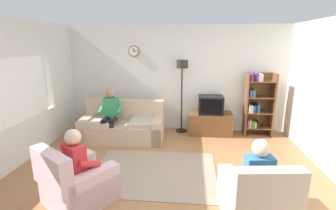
% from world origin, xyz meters
% --- Properties ---
extents(ground_plane, '(12.00, 12.00, 0.00)m').
position_xyz_m(ground_plane, '(0.00, 0.00, 0.00)').
color(ground_plane, '#9E6B42').
extents(back_wall_assembly, '(6.20, 0.17, 2.70)m').
position_xyz_m(back_wall_assembly, '(-0.00, 2.66, 1.35)').
color(back_wall_assembly, silver).
rests_on(back_wall_assembly, ground_plane).
extents(left_wall_assembly, '(0.12, 5.80, 2.70)m').
position_xyz_m(left_wall_assembly, '(-2.86, 0.03, 1.34)').
color(left_wall_assembly, silver).
rests_on(left_wall_assembly, ground_plane).
extents(couch, '(1.92, 0.93, 0.90)m').
position_xyz_m(couch, '(-1.21, 1.66, 0.31)').
color(couch, tan).
rests_on(couch, ground_plane).
extents(tv_stand, '(1.10, 0.56, 0.55)m').
position_xyz_m(tv_stand, '(0.88, 2.25, 0.27)').
color(tv_stand, brown).
rests_on(tv_stand, ground_plane).
extents(tv, '(0.60, 0.49, 0.44)m').
position_xyz_m(tv, '(0.88, 2.23, 0.77)').
color(tv, black).
rests_on(tv, tv_stand).
extents(bookshelf, '(0.68, 0.36, 1.57)m').
position_xyz_m(bookshelf, '(2.02, 2.32, 0.80)').
color(bookshelf, brown).
rests_on(bookshelf, ground_plane).
extents(floor_lamp, '(0.28, 0.28, 1.85)m').
position_xyz_m(floor_lamp, '(0.15, 2.35, 1.45)').
color(floor_lamp, black).
rests_on(floor_lamp, ground_plane).
extents(armchair_near_window, '(1.16, 1.18, 0.90)m').
position_xyz_m(armchair_near_window, '(-1.20, -0.78, 0.29)').
color(armchair_near_window, beige).
rests_on(armchair_near_window, ground_plane).
extents(armchair_near_bookshelf, '(0.90, 0.97, 0.90)m').
position_xyz_m(armchair_near_bookshelf, '(1.26, -0.91, 0.29)').
color(armchair_near_bookshelf, '#BCAD99').
rests_on(armchair_near_bookshelf, ground_plane).
extents(area_rug, '(2.20, 1.70, 0.01)m').
position_xyz_m(area_rug, '(-0.24, 0.17, 0.01)').
color(area_rug, gray).
rests_on(area_rug, ground_plane).
extents(person_on_couch, '(0.52, 0.54, 1.24)m').
position_xyz_m(person_on_couch, '(-1.46, 1.55, 0.70)').
color(person_on_couch, '#338C59').
rests_on(person_on_couch, ground_plane).
extents(person_in_left_armchair, '(0.61, 0.64, 1.12)m').
position_xyz_m(person_in_left_armchair, '(-1.15, -0.70, 0.60)').
color(person_in_left_armchair, red).
rests_on(person_in_left_armchair, ground_plane).
extents(person_in_right_armchair, '(0.55, 0.57, 1.12)m').
position_xyz_m(person_in_right_armchair, '(1.25, -0.82, 0.60)').
color(person_in_right_armchair, '#3372B2').
rests_on(person_in_right_armchair, ground_plane).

